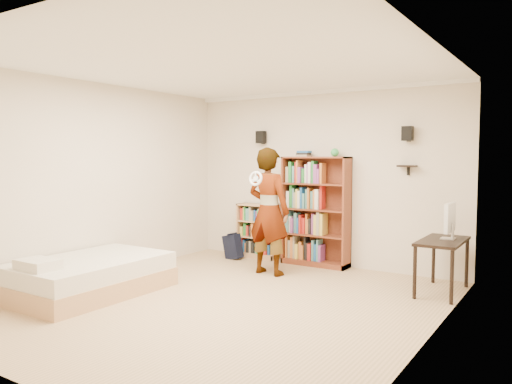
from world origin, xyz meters
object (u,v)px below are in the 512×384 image
computer_desk (442,266)px  low_bookshelf (258,231)px  tall_bookshelf (316,211)px  person (269,211)px  daybed (90,272)px

computer_desk → low_bookshelf: bearing=169.2°
tall_bookshelf → computer_desk: size_ratio=1.73×
tall_bookshelf → person: (-0.31, -0.89, 0.06)m
low_bookshelf → person: size_ratio=0.49×
tall_bookshelf → low_bookshelf: bearing=178.9°
low_bookshelf → computer_desk: low_bookshelf is taller
computer_desk → daybed: size_ratio=0.52×
low_bookshelf → computer_desk: bearing=-10.8°
computer_desk → daybed: (-3.62, -2.39, -0.06)m
computer_desk → daybed: bearing=-146.6°
low_bookshelf → daybed: bearing=-100.3°
daybed → computer_desk: bearing=33.4°
person → low_bookshelf: bearing=-46.0°
computer_desk → person: person is taller
daybed → tall_bookshelf: bearing=61.4°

